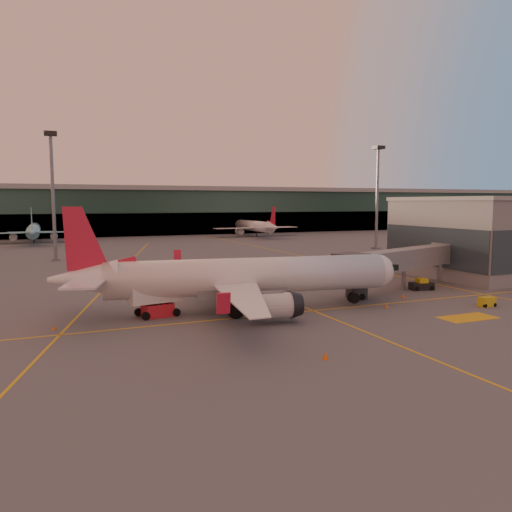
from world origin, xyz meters
name	(u,v)px	position (x,y,z in m)	size (l,w,h in m)	color
ground	(293,326)	(0.00, 0.00, 0.00)	(600.00, 600.00, 0.00)	#4C4F54
taxi_markings	(137,271)	(-7.32, 44.49, 0.01)	(100.12, 173.00, 0.01)	gold
terminal	(111,211)	(0.00, 141.79, 8.76)	(400.00, 20.00, 17.60)	#19382D
gate_building	(476,237)	(41.93, 17.93, 6.29)	(18.40, 22.40, 12.60)	slate
mast_west_near	(53,187)	(-20.00, 66.00, 14.86)	(2.40, 2.40, 25.60)	slate
mast_east_near	(377,190)	(55.00, 62.00, 14.86)	(2.40, 2.40, 25.60)	slate
main_airplane	(238,278)	(-2.71, 7.64, 3.68)	(37.50, 33.95, 11.33)	white
jet_bridge	(409,260)	(23.98, 12.36, 3.92)	(26.54, 12.20, 5.69)	slate
catering_truck	(155,294)	(-11.38, 8.94, 2.34)	(5.63, 3.17, 4.12)	red
gpu_cart	(487,302)	(24.21, -0.68, 0.53)	(1.90, 1.12, 1.08)	gold
pushback_tug	(422,285)	(24.89, 10.79, 0.64)	(3.33, 2.22, 1.58)	black
cone_nose	(403,296)	(18.90, 7.15, 0.26)	(0.42, 0.42, 0.53)	#E35B0B
cone_tail	(54,328)	(-21.15, 7.07, 0.23)	(0.38, 0.38, 0.48)	#E35B0B
cone_wing_right	(325,355)	(-2.43, -10.13, 0.29)	(0.47, 0.47, 0.59)	#E35B0B
cone_wing_left	(200,285)	(-1.99, 24.75, 0.25)	(0.40, 0.40, 0.52)	#E35B0B
cone_fwd	(386,306)	(13.31, 3.16, 0.24)	(0.40, 0.40, 0.50)	#E35B0B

